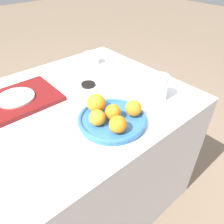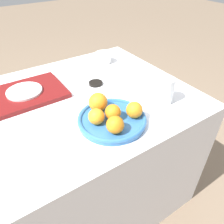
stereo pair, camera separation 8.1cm
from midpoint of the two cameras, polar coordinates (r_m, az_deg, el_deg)
name	(u,v)px [view 2 (the right image)]	position (r m, az deg, el deg)	size (l,w,h in m)	color
ground_plane	(73,198)	(1.48, -8.55, -21.39)	(12.00, 12.00, 0.00)	#7A6651
table	(65,160)	(1.19, -10.13, -12.40)	(1.23, 0.83, 0.71)	white
fruit_platter	(112,119)	(0.84, 2.79, -2.07)	(0.26, 0.26, 0.03)	#336BAD
orange_0	(96,117)	(0.79, -1.19, -1.30)	(0.06, 0.06, 0.06)	orange
orange_1	(113,112)	(0.81, 3.09, -0.18)	(0.06, 0.06, 0.06)	orange
orange_2	(134,110)	(0.83, 8.65, 0.44)	(0.06, 0.06, 0.06)	orange
orange_3	(115,125)	(0.76, 3.92, -3.49)	(0.06, 0.06, 0.06)	orange
orange_4	(98,102)	(0.85, -0.95, 2.50)	(0.08, 0.08, 0.08)	orange
water_glass	(165,91)	(0.96, 16.09, 5.31)	(0.07, 0.07, 0.11)	silver
serving_tray	(25,94)	(1.05, -19.72, 4.38)	(0.34, 0.26, 0.02)	maroon
side_plate	(24,91)	(1.04, -19.89, 5.07)	(0.16, 0.16, 0.01)	white
cup_1	(103,58)	(1.30, -0.46, 13.98)	(0.09, 0.09, 0.06)	white
soy_dish	(96,83)	(1.08, -2.13, 7.46)	(0.07, 0.07, 0.01)	black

